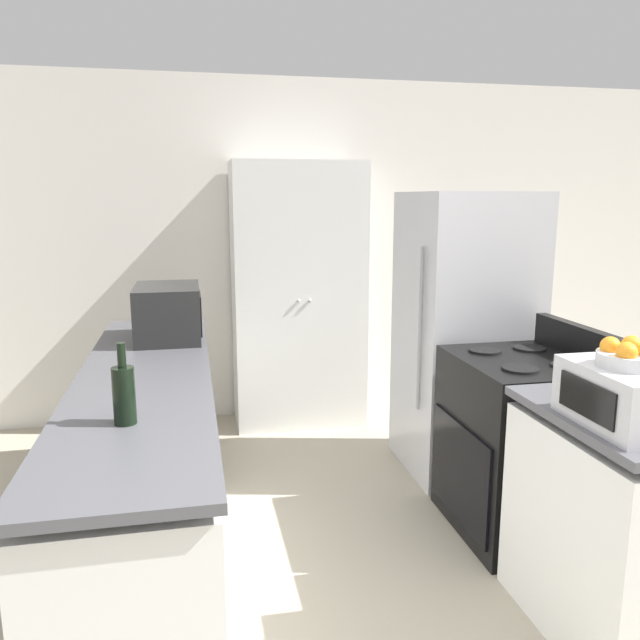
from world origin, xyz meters
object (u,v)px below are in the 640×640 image
(stove, at_px, (520,444))
(fruit_bowl, at_px, (629,356))
(refrigerator, at_px, (464,334))
(wine_bottle, at_px, (124,393))
(toaster_oven, at_px, (626,396))
(microwave, at_px, (168,313))
(pantry_cabinet, at_px, (298,296))

(stove, relative_size, fruit_bowl, 5.07)
(refrigerator, bearing_deg, wine_bottle, -145.30)
(toaster_oven, height_order, fruit_bowl, fruit_bowl)
(toaster_oven, bearing_deg, stove, 81.45)
(microwave, distance_m, toaster_oven, 2.38)
(stove, bearing_deg, refrigerator, 87.58)
(refrigerator, relative_size, microwave, 3.49)
(fruit_bowl, bearing_deg, microwave, 133.05)
(pantry_cabinet, height_order, stove, pantry_cabinet)
(stove, xyz_separation_m, fruit_bowl, (-0.14, -0.91, 0.71))
(pantry_cabinet, distance_m, microwave, 1.36)
(stove, height_order, refrigerator, refrigerator)
(toaster_oven, distance_m, fruit_bowl, 0.15)
(wine_bottle, xyz_separation_m, fruit_bowl, (1.74, -0.38, 0.14))
(toaster_oven, bearing_deg, microwave, 133.09)
(microwave, relative_size, wine_bottle, 1.69)
(wine_bottle, distance_m, fruit_bowl, 1.78)
(refrigerator, height_order, microwave, refrigerator)
(refrigerator, relative_size, wine_bottle, 5.88)
(microwave, relative_size, fruit_bowl, 2.36)
(pantry_cabinet, height_order, microwave, pantry_cabinet)
(refrigerator, height_order, toaster_oven, refrigerator)
(wine_bottle, height_order, fruit_bowl, fruit_bowl)
(refrigerator, xyz_separation_m, wine_bottle, (-1.91, -1.32, 0.16))
(wine_bottle, relative_size, toaster_oven, 0.68)
(pantry_cabinet, distance_m, stove, 2.07)
(pantry_cabinet, distance_m, refrigerator, 1.36)
(stove, relative_size, refrigerator, 0.62)
(stove, height_order, microwave, microwave)
(pantry_cabinet, xyz_separation_m, refrigerator, (0.87, -1.03, -0.11))
(stove, xyz_separation_m, refrigerator, (0.03, 0.79, 0.41))
(refrigerator, height_order, wine_bottle, refrigerator)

